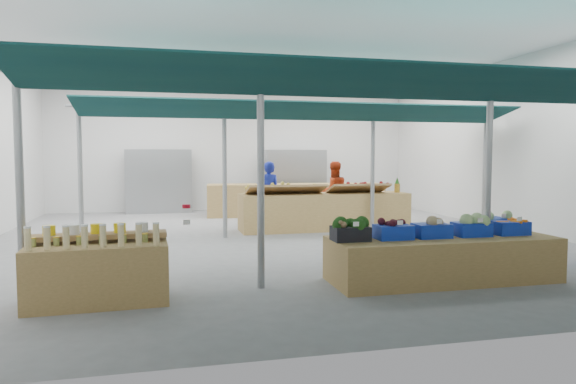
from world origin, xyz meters
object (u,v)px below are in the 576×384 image
(vendor_right, at_px, (334,192))
(vendor_left, at_px, (268,193))
(fruit_counter, at_px, (324,211))
(veg_counter, at_px, (442,259))
(bottle_shelf, at_px, (99,270))

(vendor_right, bearing_deg, vendor_left, -0.41)
(fruit_counter, relative_size, vendor_right, 2.50)
(vendor_left, bearing_deg, fruit_counter, 137.08)
(veg_counter, height_order, fruit_counter, fruit_counter)
(veg_counter, relative_size, vendor_left, 1.97)
(fruit_counter, xyz_separation_m, vendor_right, (0.60, 1.10, 0.39))
(veg_counter, height_order, vendor_left, vendor_left)
(bottle_shelf, xyz_separation_m, vendor_left, (3.41, 6.55, 0.43))
(bottle_shelf, distance_m, fruit_counter, 7.14)
(vendor_right, bearing_deg, bottle_shelf, 51.11)
(bottle_shelf, relative_size, fruit_counter, 0.40)
(bottle_shelf, distance_m, veg_counter, 4.72)
(fruit_counter, bearing_deg, vendor_left, 137.08)
(fruit_counter, relative_size, vendor_left, 2.50)
(veg_counter, distance_m, vendor_right, 6.54)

